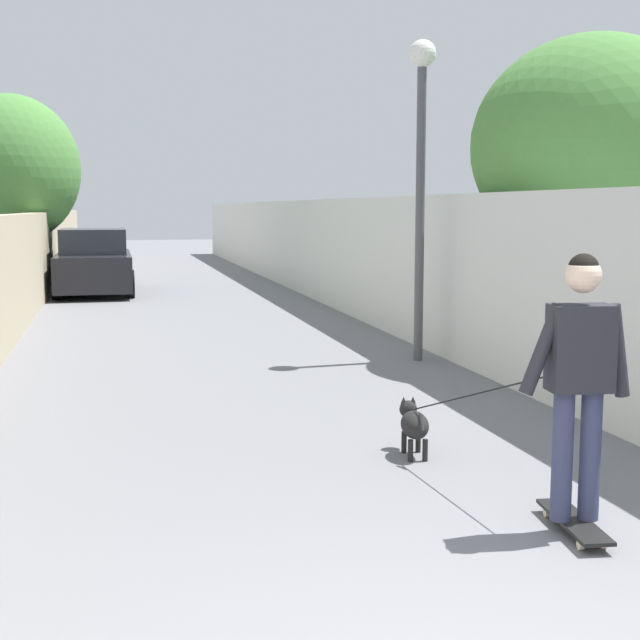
% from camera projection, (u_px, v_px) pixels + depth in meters
% --- Properties ---
extents(ground_plane, '(80.00, 80.00, 0.00)m').
position_uv_depth(ground_plane, '(191.00, 313.00, 16.81)').
color(ground_plane, slate).
extents(wall_left, '(48.00, 0.30, 1.93)m').
position_uv_depth(wall_left, '(13.00, 274.00, 14.05)').
color(wall_left, tan).
rests_on(wall_left, ground).
extents(fence_right, '(48.00, 0.30, 2.21)m').
position_uv_depth(fence_right, '(372.00, 260.00, 15.44)').
color(fence_right, silver).
rests_on(fence_right, ground).
extents(tree_right_near, '(3.10, 3.10, 4.24)m').
position_uv_depth(tree_right_near, '(591.00, 147.00, 11.24)').
color(tree_right_near, brown).
rests_on(tree_right_near, ground).
extents(tree_left_far, '(3.18, 3.18, 4.68)m').
position_uv_depth(tree_left_far, '(11.00, 169.00, 20.40)').
color(tree_left_far, brown).
rests_on(tree_left_far, ground).
extents(lamp_post, '(0.36, 0.36, 4.17)m').
position_uv_depth(lamp_post, '(421.00, 143.00, 11.26)').
color(lamp_post, '#4C4C51').
rests_on(lamp_post, ground).
extents(skateboard, '(0.82, 0.30, 0.08)m').
position_uv_depth(skateboard, '(574.00, 522.00, 5.46)').
color(skateboard, black).
rests_on(skateboard, ground).
extents(person_skateboarder, '(0.27, 0.72, 1.67)m').
position_uv_depth(person_skateboarder, '(580.00, 366.00, 5.33)').
color(person_skateboarder, '#333859').
rests_on(person_skateboarder, skateboard).
extents(dog, '(2.15, 0.55, 1.06)m').
position_uv_depth(dog, '(414.00, 423.00, 7.12)').
color(dog, black).
rests_on(dog, ground).
extents(car_near, '(4.21, 1.80, 1.54)m').
position_uv_depth(car_near, '(94.00, 263.00, 20.71)').
color(car_near, black).
rests_on(car_near, ground).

